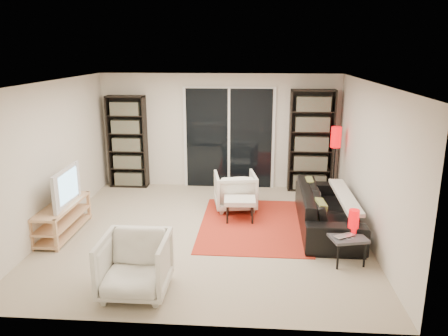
{
  "coord_description": "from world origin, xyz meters",
  "views": [
    {
      "loc": [
        0.74,
        -6.56,
        2.88
      ],
      "look_at": [
        0.25,
        0.3,
        1.0
      ],
      "focal_mm": 35.0,
      "sensor_mm": 36.0,
      "label": 1
    }
  ],
  "objects_px": {
    "bookshelf_right": "(311,141)",
    "armchair_front": "(135,265)",
    "sofa": "(327,209)",
    "side_table": "(346,238)",
    "tv_stand": "(62,218)",
    "ottoman": "(240,202)",
    "bookshelf_left": "(127,142)",
    "floor_lamp": "(336,144)",
    "armchair_back": "(235,191)"
  },
  "relations": [
    {
      "from": "ottoman",
      "to": "tv_stand",
      "type": "bearing_deg",
      "value": -164.87
    },
    {
      "from": "bookshelf_right",
      "to": "ottoman",
      "type": "bearing_deg",
      "value": -127.6
    },
    {
      "from": "armchair_front",
      "to": "floor_lamp",
      "type": "bearing_deg",
      "value": 50.66
    },
    {
      "from": "bookshelf_left",
      "to": "ottoman",
      "type": "height_order",
      "value": "bookshelf_left"
    },
    {
      "from": "bookshelf_right",
      "to": "tv_stand",
      "type": "xyz_separation_m",
      "value": [
        -4.21,
        -2.57,
        -0.79
      ]
    },
    {
      "from": "sofa",
      "to": "ottoman",
      "type": "height_order",
      "value": "sofa"
    },
    {
      "from": "bookshelf_left",
      "to": "floor_lamp",
      "type": "bearing_deg",
      "value": -8.43
    },
    {
      "from": "bookshelf_right",
      "to": "tv_stand",
      "type": "height_order",
      "value": "bookshelf_right"
    },
    {
      "from": "tv_stand",
      "to": "side_table",
      "type": "bearing_deg",
      "value": -8.57
    },
    {
      "from": "bookshelf_right",
      "to": "sofa",
      "type": "distance_m",
      "value": 2.15
    },
    {
      "from": "tv_stand",
      "to": "ottoman",
      "type": "relative_size",
      "value": 2.48
    },
    {
      "from": "bookshelf_right",
      "to": "armchair_front",
      "type": "distance_m",
      "value": 5.0
    },
    {
      "from": "floor_lamp",
      "to": "ottoman",
      "type": "bearing_deg",
      "value": -146.34
    },
    {
      "from": "ottoman",
      "to": "side_table",
      "type": "xyz_separation_m",
      "value": [
        1.53,
        -1.42,
        0.01
      ]
    },
    {
      "from": "sofa",
      "to": "ottoman",
      "type": "xyz_separation_m",
      "value": [
        -1.45,
        0.22,
        0.01
      ]
    },
    {
      "from": "armchair_front",
      "to": "floor_lamp",
      "type": "distance_m",
      "value": 4.72
    },
    {
      "from": "bookshelf_left",
      "to": "bookshelf_right",
      "type": "distance_m",
      "value": 3.85
    },
    {
      "from": "tv_stand",
      "to": "sofa",
      "type": "height_order",
      "value": "sofa"
    },
    {
      "from": "bookshelf_left",
      "to": "side_table",
      "type": "xyz_separation_m",
      "value": [
        3.98,
        -3.23,
        -0.62
      ]
    },
    {
      "from": "floor_lamp",
      "to": "armchair_back",
      "type": "bearing_deg",
      "value": -162.41
    },
    {
      "from": "armchair_front",
      "to": "ottoman",
      "type": "relative_size",
      "value": 1.47
    },
    {
      "from": "bookshelf_right",
      "to": "floor_lamp",
      "type": "bearing_deg",
      "value": -58.67
    },
    {
      "from": "bookshelf_left",
      "to": "bookshelf_right",
      "type": "relative_size",
      "value": 0.93
    },
    {
      "from": "side_table",
      "to": "sofa",
      "type": "bearing_deg",
      "value": 93.46
    },
    {
      "from": "bookshelf_right",
      "to": "sofa",
      "type": "height_order",
      "value": "bookshelf_right"
    },
    {
      "from": "bookshelf_left",
      "to": "side_table",
      "type": "bearing_deg",
      "value": -39.01
    },
    {
      "from": "tv_stand",
      "to": "armchair_back",
      "type": "distance_m",
      "value": 3.03
    },
    {
      "from": "armchair_back",
      "to": "floor_lamp",
      "type": "xyz_separation_m",
      "value": [
        1.88,
        0.6,
        0.78
      ]
    },
    {
      "from": "tv_stand",
      "to": "sofa",
      "type": "xyz_separation_m",
      "value": [
        4.27,
        0.55,
        0.07
      ]
    },
    {
      "from": "sofa",
      "to": "armchair_back",
      "type": "relative_size",
      "value": 3.01
    },
    {
      "from": "bookshelf_right",
      "to": "ottoman",
      "type": "relative_size",
      "value": 3.78
    },
    {
      "from": "armchair_front",
      "to": "ottoman",
      "type": "height_order",
      "value": "armchair_front"
    },
    {
      "from": "armchair_back",
      "to": "floor_lamp",
      "type": "relative_size",
      "value": 0.52
    },
    {
      "from": "bookshelf_right",
      "to": "tv_stand",
      "type": "distance_m",
      "value": 5.0
    },
    {
      "from": "bookshelf_right",
      "to": "side_table",
      "type": "bearing_deg",
      "value": -87.65
    },
    {
      "from": "bookshelf_left",
      "to": "side_table",
      "type": "height_order",
      "value": "bookshelf_left"
    },
    {
      "from": "armchair_back",
      "to": "armchair_front",
      "type": "distance_m",
      "value": 3.2
    },
    {
      "from": "bookshelf_left",
      "to": "sofa",
      "type": "xyz_separation_m",
      "value": [
        3.91,
        -2.03,
        -0.64
      ]
    },
    {
      "from": "sofa",
      "to": "armchair_front",
      "type": "distance_m",
      "value": 3.43
    },
    {
      "from": "bookshelf_right",
      "to": "tv_stand",
      "type": "bearing_deg",
      "value": -148.6
    },
    {
      "from": "sofa",
      "to": "side_table",
      "type": "relative_size",
      "value": 3.95
    },
    {
      "from": "bookshelf_left",
      "to": "floor_lamp",
      "type": "distance_m",
      "value": 4.28
    },
    {
      "from": "bookshelf_left",
      "to": "ottoman",
      "type": "xyz_separation_m",
      "value": [
        2.46,
        -1.81,
        -0.63
      ]
    },
    {
      "from": "floor_lamp",
      "to": "tv_stand",
      "type": "bearing_deg",
      "value": -157.06
    },
    {
      "from": "armchair_front",
      "to": "bookshelf_right",
      "type": "bearing_deg",
      "value": 58.69
    },
    {
      "from": "bookshelf_right",
      "to": "floor_lamp",
      "type": "distance_m",
      "value": 0.74
    },
    {
      "from": "bookshelf_right",
      "to": "armchair_back",
      "type": "xyz_separation_m",
      "value": [
        -1.5,
        -1.22,
        -0.71
      ]
    },
    {
      "from": "bookshelf_right",
      "to": "armchair_front",
      "type": "height_order",
      "value": "bookshelf_right"
    },
    {
      "from": "bookshelf_left",
      "to": "tv_stand",
      "type": "xyz_separation_m",
      "value": [
        -0.36,
        -2.57,
        -0.71
      ]
    },
    {
      "from": "floor_lamp",
      "to": "bookshelf_left",
      "type": "bearing_deg",
      "value": 171.57
    }
  ]
}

